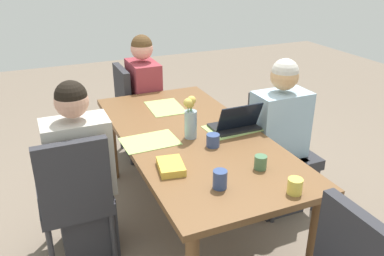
{
  "coord_description": "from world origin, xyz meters",
  "views": [
    {
      "loc": [
        -2.26,
        0.98,
        1.87
      ],
      "look_at": [
        0.0,
        0.0,
        0.78
      ],
      "focal_mm": 37.36,
      "sensor_mm": 36.0,
      "label": 1
    }
  ],
  "objects_px": {
    "dining_table": "(192,145)",
    "chair_near_left_mid": "(278,144)",
    "coffee_mug_centre_left": "(220,179)",
    "coffee_mug_near_left": "(295,186)",
    "coffee_mug_centre_right": "(261,162)",
    "person_near_left_mid": "(278,146)",
    "book_red_cover": "(171,166)",
    "chair_far_left_far": "(75,193)",
    "person_head_right_left_near": "(145,106)",
    "coffee_mug_near_right": "(213,140)",
    "laptop_near_left_mid": "(236,124)",
    "person_far_left_far": "(82,181)",
    "chair_head_right_left_near": "(136,107)",
    "flower_vase": "(190,118)"
  },
  "relations": [
    {
      "from": "dining_table",
      "to": "chair_near_left_mid",
      "type": "height_order",
      "value": "chair_near_left_mid"
    },
    {
      "from": "dining_table",
      "to": "coffee_mug_centre_left",
      "type": "xyz_separation_m",
      "value": [
        -0.67,
        0.13,
        0.13
      ]
    },
    {
      "from": "dining_table",
      "to": "coffee_mug_near_left",
      "type": "relative_size",
      "value": 23.05
    },
    {
      "from": "coffee_mug_centre_right",
      "to": "person_near_left_mid",
      "type": "bearing_deg",
      "value": -43.67
    },
    {
      "from": "chair_near_left_mid",
      "to": "book_red_cover",
      "type": "height_order",
      "value": "chair_near_left_mid"
    },
    {
      "from": "chair_far_left_far",
      "to": "person_near_left_mid",
      "type": "bearing_deg",
      "value": -89.81
    },
    {
      "from": "person_head_right_left_near",
      "to": "coffee_mug_near_left",
      "type": "xyz_separation_m",
      "value": [
        -2.04,
        -0.18,
        0.24
      ]
    },
    {
      "from": "coffee_mug_near_right",
      "to": "coffee_mug_centre_right",
      "type": "xyz_separation_m",
      "value": [
        -0.37,
        -0.12,
        -0.0
      ]
    },
    {
      "from": "laptop_near_left_mid",
      "to": "coffee_mug_centre_right",
      "type": "height_order",
      "value": "laptop_near_left_mid"
    },
    {
      "from": "coffee_mug_near_left",
      "to": "person_near_left_mid",
      "type": "bearing_deg",
      "value": -30.56
    },
    {
      "from": "chair_near_left_mid",
      "to": "coffee_mug_near_right",
      "type": "xyz_separation_m",
      "value": [
        -0.24,
        0.69,
        0.27
      ]
    },
    {
      "from": "person_head_right_left_near",
      "to": "chair_far_left_far",
      "type": "relative_size",
      "value": 1.33
    },
    {
      "from": "person_near_left_mid",
      "to": "person_far_left_far",
      "type": "relative_size",
      "value": 1.0
    },
    {
      "from": "person_far_left_far",
      "to": "coffee_mug_near_right",
      "type": "relative_size",
      "value": 14.07
    },
    {
      "from": "chair_head_right_left_near",
      "to": "coffee_mug_centre_right",
      "type": "xyz_separation_m",
      "value": [
        -1.81,
        -0.23,
        0.27
      ]
    },
    {
      "from": "dining_table",
      "to": "person_near_left_mid",
      "type": "relative_size",
      "value": 1.6
    },
    {
      "from": "dining_table",
      "to": "laptop_near_left_mid",
      "type": "height_order",
      "value": "laptop_near_left_mid"
    },
    {
      "from": "person_far_left_far",
      "to": "coffee_mug_centre_left",
      "type": "xyz_separation_m",
      "value": [
        -0.69,
        -0.63,
        0.25
      ]
    },
    {
      "from": "chair_near_left_mid",
      "to": "coffee_mug_centre_right",
      "type": "distance_m",
      "value": 0.88
    },
    {
      "from": "chair_far_left_far",
      "to": "coffee_mug_centre_left",
      "type": "bearing_deg",
      "value": -131.93
    },
    {
      "from": "chair_head_right_left_near",
      "to": "person_near_left_mid",
      "type": "distance_m",
      "value": 1.48
    },
    {
      "from": "person_near_left_mid",
      "to": "coffee_mug_near_right",
      "type": "relative_size",
      "value": 14.07
    },
    {
      "from": "chair_head_right_left_near",
      "to": "coffee_mug_near_right",
      "type": "xyz_separation_m",
      "value": [
        -1.44,
        -0.11,
        0.27
      ]
    },
    {
      "from": "coffee_mug_centre_right",
      "to": "dining_table",
      "type": "bearing_deg",
      "value": 16.99
    },
    {
      "from": "laptop_near_left_mid",
      "to": "coffee_mug_near_right",
      "type": "distance_m",
      "value": 0.31
    },
    {
      "from": "flower_vase",
      "to": "laptop_near_left_mid",
      "type": "bearing_deg",
      "value": -90.72
    },
    {
      "from": "person_head_right_left_near",
      "to": "coffee_mug_centre_left",
      "type": "xyz_separation_m",
      "value": [
        -1.84,
        0.15,
        0.25
      ]
    },
    {
      "from": "chair_head_right_left_near",
      "to": "person_far_left_far",
      "type": "distance_m",
      "value": 1.39
    },
    {
      "from": "coffee_mug_near_right",
      "to": "chair_near_left_mid",
      "type": "bearing_deg",
      "value": -70.7
    },
    {
      "from": "laptop_near_left_mid",
      "to": "book_red_cover",
      "type": "relative_size",
      "value": 1.6
    },
    {
      "from": "chair_near_left_mid",
      "to": "chair_far_left_far",
      "type": "distance_m",
      "value": 1.56
    },
    {
      "from": "coffee_mug_near_right",
      "to": "coffee_mug_centre_right",
      "type": "height_order",
      "value": "same"
    },
    {
      "from": "flower_vase",
      "to": "coffee_mug_centre_right",
      "type": "bearing_deg",
      "value": -159.39
    },
    {
      "from": "person_head_right_left_near",
      "to": "person_far_left_far",
      "type": "distance_m",
      "value": 1.38
    },
    {
      "from": "book_red_cover",
      "to": "laptop_near_left_mid",
      "type": "bearing_deg",
      "value": -50.79
    },
    {
      "from": "person_near_left_mid",
      "to": "chair_far_left_far",
      "type": "bearing_deg",
      "value": 90.19
    },
    {
      "from": "chair_near_left_mid",
      "to": "person_near_left_mid",
      "type": "height_order",
      "value": "person_near_left_mid"
    },
    {
      "from": "flower_vase",
      "to": "coffee_mug_centre_right",
      "type": "distance_m",
      "value": 0.59
    },
    {
      "from": "coffee_mug_centre_left",
      "to": "dining_table",
      "type": "bearing_deg",
      "value": -10.88
    },
    {
      "from": "chair_far_left_far",
      "to": "person_far_left_far",
      "type": "xyz_separation_m",
      "value": [
        0.07,
        -0.06,
        0.03
      ]
    },
    {
      "from": "laptop_near_left_mid",
      "to": "coffee_mug_centre_right",
      "type": "relative_size",
      "value": 3.95
    },
    {
      "from": "person_far_left_far",
      "to": "coffee_mug_near_left",
      "type": "relative_size",
      "value": 14.43
    },
    {
      "from": "chair_far_left_far",
      "to": "flower_vase",
      "type": "height_order",
      "value": "flower_vase"
    },
    {
      "from": "flower_vase",
      "to": "laptop_near_left_mid",
      "type": "height_order",
      "value": "flower_vase"
    },
    {
      "from": "laptop_near_left_mid",
      "to": "coffee_mug_near_right",
      "type": "relative_size",
      "value": 3.77
    },
    {
      "from": "dining_table",
      "to": "coffee_mug_near_right",
      "type": "height_order",
      "value": "coffee_mug_near_right"
    },
    {
      "from": "chair_near_left_mid",
      "to": "coffee_mug_centre_right",
      "type": "xyz_separation_m",
      "value": [
        -0.61,
        0.57,
        0.27
      ]
    },
    {
      "from": "person_far_left_far",
      "to": "person_head_right_left_near",
      "type": "bearing_deg",
      "value": -33.97
    },
    {
      "from": "dining_table",
      "to": "book_red_cover",
      "type": "xyz_separation_m",
      "value": [
        -0.39,
        0.3,
        0.1
      ]
    },
    {
      "from": "dining_table",
      "to": "chair_head_right_left_near",
      "type": "distance_m",
      "value": 1.24
    }
  ]
}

